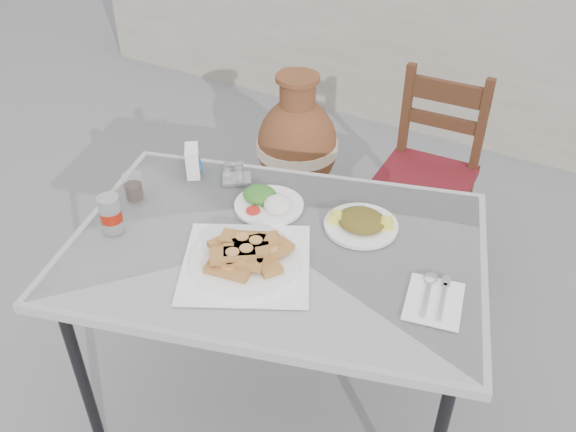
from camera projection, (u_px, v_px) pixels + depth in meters
The scene contains 13 objects.
ground at pixel (268, 395), 2.43m from camera, with size 80.00×80.00×0.00m, color slate.
cafe_table at pixel (276, 256), 1.97m from camera, with size 1.51×1.23×0.80m.
pide_plate at pixel (246, 255), 1.83m from camera, with size 0.52×0.52×0.08m.
salad_rice_plate at pixel (268, 202), 2.08m from camera, with size 0.24×0.24×0.06m.
salad_chopped_plate at pixel (361, 222), 1.99m from camera, with size 0.24×0.24×0.05m.
soda_can at pixel (111, 214), 1.95m from camera, with size 0.07×0.07×0.13m.
cola_glass at pixel (134, 188), 2.11m from camera, with size 0.07×0.07×0.10m.
napkin_holder at pixel (193, 161), 2.23m from camera, with size 0.09×0.10×0.11m.
condiment_caddy at pixel (236, 175), 2.21m from camera, with size 0.13×0.13×0.07m.
cutlery_napkin at pixel (434, 297), 1.73m from camera, with size 0.19×0.23×0.02m.
chair at pixel (427, 173), 2.86m from camera, with size 0.43×0.43×0.94m.
terracotta_urn at pixel (297, 147), 3.31m from camera, with size 0.44×0.44×0.77m.
back_wall at pixel (478, 50), 3.81m from camera, with size 6.00×0.25×1.20m, color #A79D8B.
Camera 1 is at (0.85, -1.28, 2.01)m, focal length 38.00 mm.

